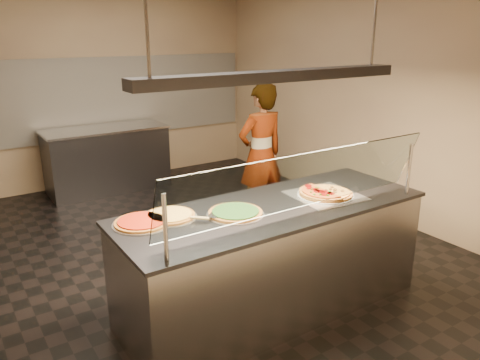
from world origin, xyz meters
TOP-DOWN VIEW (x-y plane):
  - ground at (0.00, 0.00)m, footprint 5.00×6.00m
  - wall_back at (0.00, 3.01)m, footprint 5.00×0.02m
  - wall_right at (2.51, 0.00)m, footprint 0.02×6.00m
  - tile_band at (0.00, 2.98)m, footprint 4.90×0.02m
  - serving_counter at (0.07, -1.30)m, footprint 2.59×0.94m
  - sneeze_guard at (0.07, -1.65)m, footprint 2.35×0.18m
  - perforated_tray at (0.58, -1.35)m, footprint 0.58×0.58m
  - half_pizza_pepperoni at (0.47, -1.35)m, footprint 0.26×0.47m
  - half_pizza_sausage at (0.69, -1.35)m, footprint 0.26×0.47m
  - pizza_spinach at (-0.29, -1.29)m, footprint 0.44×0.44m
  - pizza_cheese at (-0.73, -1.06)m, footprint 0.40×0.40m
  - pizza_tomato at (-0.96, -1.07)m, footprint 0.42×0.42m
  - pizza_spatula at (-0.53, -1.26)m, footprint 0.29×0.17m
  - prep_table at (-0.07, 2.55)m, footprint 1.74×0.74m
  - worker at (1.09, 0.30)m, footprint 0.63×0.41m
  - heat_lamp_housing at (0.07, -1.30)m, footprint 2.30×0.18m
  - lamp_rod_right at (1.07, -1.30)m, footprint 0.02×0.02m

SIDE VIEW (x-z plane):
  - ground at x=0.00m, z-range -0.02..0.00m
  - serving_counter at x=0.07m, z-range 0.00..0.93m
  - prep_table at x=-0.07m, z-range 0.00..0.93m
  - worker at x=1.09m, z-range 0.00..1.71m
  - perforated_tray at x=0.58m, z-range 0.93..0.94m
  - pizza_cheese at x=-0.73m, z-range 0.93..0.96m
  - pizza_tomato at x=-0.96m, z-range 0.93..0.96m
  - pizza_spinach at x=-0.29m, z-range 0.93..0.96m
  - half_pizza_sausage at x=0.69m, z-range 0.94..0.98m
  - pizza_spatula at x=-0.53m, z-range 0.95..0.97m
  - half_pizza_pepperoni at x=0.47m, z-range 0.94..0.99m
  - sneeze_guard at x=0.07m, z-range 0.96..1.49m
  - tile_band at x=0.00m, z-range 0.70..1.90m
  - wall_back at x=0.00m, z-range 0.00..3.00m
  - wall_right at x=2.51m, z-range 0.00..3.00m
  - heat_lamp_housing at x=0.07m, z-range 1.91..1.99m
  - lamp_rod_right at x=1.07m, z-range 1.99..3.00m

